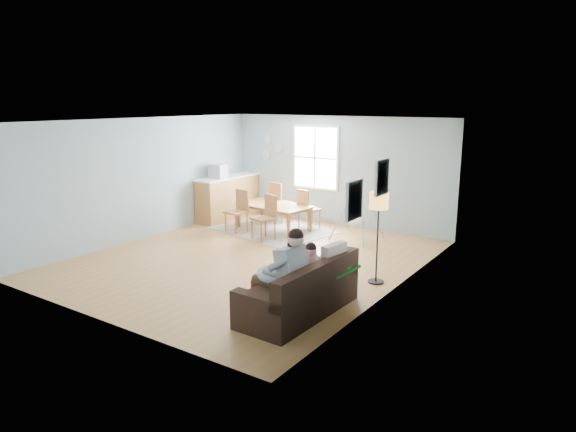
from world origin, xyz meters
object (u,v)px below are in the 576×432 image
Objects in this scene: storage_cube at (276,311)px; chair_nw at (279,199)px; floor_lamp at (379,208)px; chair_ne at (307,206)px; father at (283,270)px; chair_sw at (239,208)px; sofa at (302,295)px; baby_swing at (357,222)px; monitor at (218,171)px; dining_table at (273,218)px; chair_se at (267,214)px; counter at (228,197)px; toddler at (305,264)px.

chair_nw is at bearing 124.37° from storage_cube.
floor_lamp reaches higher than chair_ne.
father is 5.13m from chair_sw.
baby_swing is (-1.15, 4.13, 0.13)m from sofa.
chair_nw is 2.57× the size of monitor.
chair_sw is 1.02× the size of chair_ne.
floor_lamp is at bearing -22.03° from dining_table.
floor_lamp reaches higher than monitor.
father is 0.77× the size of dining_table.
dining_table is 0.85m from chair_ne.
chair_sw reaches higher than dining_table.
chair_se reaches higher than sofa.
baby_swing is at bearing -1.12° from counter.
chair_se is at bearing -148.43° from baby_swing.
dining_table is 1.80m from counter.
monitor is 3.92m from baby_swing.
dining_table is at bearing 41.76° from chair_sw.
toddler is 4.89m from chair_ne.
baby_swing is at bearing 102.94° from father.
counter is (-4.90, 4.01, -0.13)m from toddler.
chair_sw is 0.96× the size of chair_nw.
sofa is at bearing -58.92° from chair_ne.
father is 1.36× the size of baby_swing.
chair_se is at bearing 129.25° from father.
sofa is 1.16× the size of dining_table.
floor_lamp is 3.99m from chair_ne.
chair_se is at bearing -19.94° from monitor.
dining_table is at bearing -0.26° from monitor.
chair_ne reaches higher than dining_table.
father reaches higher than toddler.
chair_sw is 0.98m from chair_se.
toddler is 0.83× the size of chair_se.
toddler is 1.79m from floor_lamp.
counter is at bearing 92.15° from monitor.
floor_lamp reaches higher than chair_sw.
father is at bearing -97.92° from toddler.
chair_se is at bearing 133.16° from sofa.
dining_table is (-3.16, 4.38, 0.09)m from storage_cube.
toddler reaches higher than chair_sw.
floor_lamp is (0.49, 2.11, 0.58)m from father.
dining_table is 0.86m from chair_sw.
counter is (-5.32, 2.38, -0.74)m from floor_lamp.
chair_se reaches higher than chair_ne.
father is 0.58m from storage_cube.
floor_lamp reaches higher than chair_nw.
counter reaches higher than toddler.
chair_nw is at bearing 128.08° from sofa.
father is 1.37× the size of chair_sw.
chair_se is (0.96, -0.20, 0.01)m from chair_sw.
toddler is 0.47× the size of dining_table.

